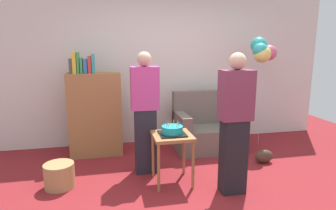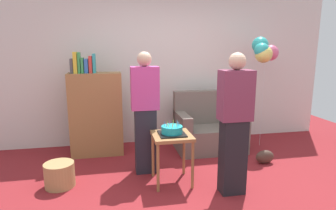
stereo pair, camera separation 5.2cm
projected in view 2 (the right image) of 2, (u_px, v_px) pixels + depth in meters
ground_plane at (197, 193)px, 3.34m from camera, size 8.00×8.00×0.00m
wall_back at (165, 66)px, 5.04m from camera, size 6.00×0.10×2.70m
couch at (209, 129)px, 4.75m from camera, size 1.10×0.70×0.96m
bookshelf at (96, 112)px, 4.46m from camera, size 0.80×0.36×1.61m
side_table at (172, 142)px, 3.52m from camera, size 0.48×0.48×0.63m
birthday_cake at (172, 130)px, 3.49m from camera, size 0.32×0.32×0.17m
person_blowing_candles at (145, 113)px, 3.77m from camera, size 0.36×0.22×1.63m
person_holding_cake at (234, 124)px, 3.21m from camera, size 0.36×0.22×1.63m
wicker_basket at (60, 175)px, 3.49m from camera, size 0.36×0.36×0.30m
handbag at (265, 157)px, 4.19m from camera, size 0.28×0.14×0.20m
balloon_bunch at (264, 51)px, 4.63m from camera, size 0.49×0.40×1.85m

